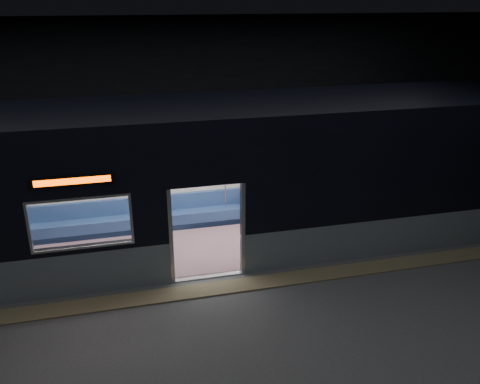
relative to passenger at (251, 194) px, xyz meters
name	(u,v)px	position (x,y,z in m)	size (l,w,h in m)	color
station_floor	(219,305)	(-1.61, -3.55, -0.76)	(24.00, 14.00, 0.01)	#47494C
station_envelope	(216,115)	(-1.61, -3.55, 2.91)	(24.00, 14.00, 5.00)	black
tactile_strip	(213,289)	(-1.61, -3.00, -0.74)	(22.80, 0.50, 0.03)	#8C7F59
metro_car	(194,171)	(-1.62, -1.00, 1.09)	(18.00, 3.04, 3.35)	gray
passenger	(251,194)	(0.00, 0.00, 0.00)	(0.36, 0.62, 1.27)	black
handbag	(252,201)	(-0.05, -0.20, -0.10)	(0.27, 0.23, 0.14)	black
transit_map	(253,162)	(0.12, 0.31, 0.75)	(1.11, 0.03, 0.72)	white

